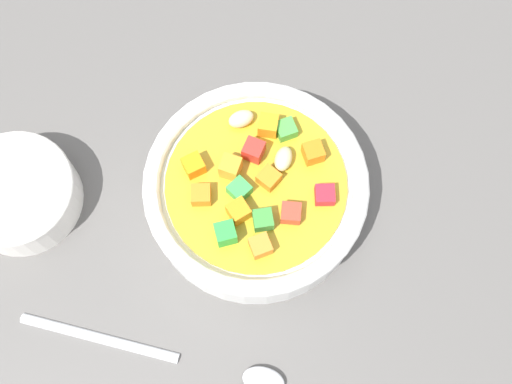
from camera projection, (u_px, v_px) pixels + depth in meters
The scene contains 4 objects.
ground_plane at pixel (256, 204), 59.09cm from camera, with size 140.00×140.00×2.00cm, color #565451.
soup_bowl_main at pixel (256, 190), 55.45cm from camera, with size 18.88×18.88×6.32cm.
spoon at pixel (170, 356), 53.28cm from camera, with size 22.33×6.98×1.05cm.
side_bowl_small at pixel (18, 193), 56.21cm from camera, with size 10.38×10.38×3.97cm.
Camera 1 is at (-8.62, 16.05, 55.22)cm, focal length 45.71 mm.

